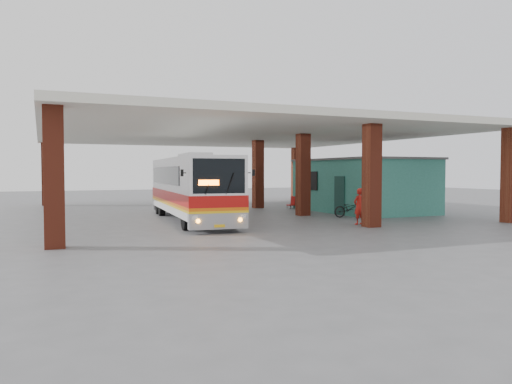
{
  "coord_description": "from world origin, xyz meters",
  "views": [
    {
      "loc": [
        -9.88,
        -20.39,
        2.35
      ],
      "look_at": [
        -1.04,
        0.0,
        1.44
      ],
      "focal_mm": 35.0,
      "sensor_mm": 36.0,
      "label": 1
    }
  ],
  "objects": [
    {
      "name": "red_chair",
      "position": [
        4.81,
        7.75,
        0.36
      ],
      "size": [
        0.48,
        0.48,
        0.77
      ],
      "rotation": [
        0.0,
        0.0,
        0.19
      ],
      "color": "#AE1512",
      "rests_on": "ground"
    },
    {
      "name": "canopy_roof",
      "position": [
        0.5,
        6.5,
        4.5
      ],
      "size": [
        21.0,
        23.0,
        0.3
      ],
      "primitive_type": "cube",
      "color": "silver",
      "rests_on": "brick_columns"
    },
    {
      "name": "brick_columns",
      "position": [
        1.43,
        5.0,
        2.17
      ],
      "size": [
        20.1,
        21.6,
        4.35
      ],
      "color": "maroon",
      "rests_on": "ground"
    },
    {
      "name": "coach_bus",
      "position": [
        -3.29,
        2.57,
        1.58
      ],
      "size": [
        3.2,
        11.06,
        3.18
      ],
      "rotation": [
        0.0,
        0.0,
        -0.08
      ],
      "color": "white",
      "rests_on": "ground"
    },
    {
      "name": "pedestrian",
      "position": [
        3.08,
        -1.99,
        0.81
      ],
      "size": [
        0.66,
        0.51,
        1.61
      ],
      "primitive_type": "imported",
      "rotation": [
        0.0,
        0.0,
        3.37
      ],
      "color": "red",
      "rests_on": "ground"
    },
    {
      "name": "ground",
      "position": [
        0.0,
        0.0,
        0.0
      ],
      "size": [
        90.0,
        90.0,
        0.0
      ],
      "primitive_type": "plane",
      "color": "#515154",
      "rests_on": "ground"
    },
    {
      "name": "motorcycle",
      "position": [
        4.7,
        1.11,
        0.46
      ],
      "size": [
        1.8,
        0.79,
        0.92
      ],
      "primitive_type": "imported",
      "rotation": [
        0.0,
        0.0,
        1.47
      ],
      "color": "black",
      "rests_on": "ground"
    },
    {
      "name": "shop_building",
      "position": [
        7.49,
        4.0,
        1.56
      ],
      "size": [
        5.2,
        8.2,
        3.11
      ],
      "color": "#2F7765",
      "rests_on": "ground"
    }
  ]
}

